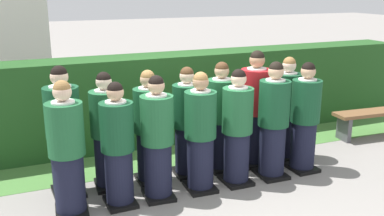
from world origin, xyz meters
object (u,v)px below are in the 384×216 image
at_px(student_rear_row_4, 221,119).
at_px(student_rear_row_6, 286,111).
at_px(student_front_row_2, 157,141).
at_px(student_front_row_3, 200,135).
at_px(student_front_row_0, 67,152).
at_px(wooden_bench, 371,118).
at_px(student_front_row_4, 237,130).
at_px(student_rear_row_3, 187,125).
at_px(student_rear_row_0, 64,135).
at_px(student_front_row_1, 118,148).
at_px(student_rear_row_2, 149,130).
at_px(student_front_row_5, 273,123).
at_px(student_in_red_blazer, 255,111).
at_px(student_rear_row_1, 107,134).
at_px(student_front_row_6, 305,120).

distance_m(student_rear_row_4, student_rear_row_6, 1.12).
distance_m(student_front_row_2, student_front_row_3, 0.58).
distance_m(student_front_row_0, student_rear_row_6, 3.38).
relative_size(student_front_row_3, student_rear_row_4, 0.99).
bearing_deg(wooden_bench, student_front_row_4, -166.66).
distance_m(student_front_row_0, wooden_bench, 5.36).
height_order(student_front_row_3, student_rear_row_3, student_front_row_3).
xyz_separation_m(student_rear_row_3, student_rear_row_6, (1.65, 0.01, 0.02)).
relative_size(student_rear_row_0, student_rear_row_4, 1.06).
xyz_separation_m(student_front_row_1, student_rear_row_2, (0.54, 0.49, 0.01)).
bearing_deg(wooden_bench, student_rear_row_3, -176.39).
bearing_deg(student_rear_row_2, student_front_row_4, -24.69).
bearing_deg(student_front_row_4, wooden_bench, 13.34).
distance_m(student_front_row_5, student_in_red_blazer, 0.50).
height_order(student_rear_row_0, student_rear_row_2, student_rear_row_0).
distance_m(student_rear_row_0, student_rear_row_6, 3.30).
distance_m(student_front_row_4, student_rear_row_1, 1.72).
height_order(student_front_row_0, student_front_row_3, student_front_row_0).
bearing_deg(student_rear_row_1, student_rear_row_3, -1.79).
relative_size(student_rear_row_2, student_rear_row_6, 0.98).
relative_size(student_in_red_blazer, wooden_bench, 1.21).
xyz_separation_m(student_front_row_0, wooden_bench, (5.29, 0.73, -0.42)).
relative_size(student_front_row_4, wooden_bench, 1.11).
relative_size(student_front_row_4, student_rear_row_2, 1.01).
height_order(student_front_row_5, student_in_red_blazer, student_in_red_blazer).
distance_m(student_front_row_4, student_rear_row_3, 0.72).
distance_m(student_front_row_6, student_rear_row_6, 0.50).
relative_size(student_front_row_5, student_rear_row_1, 1.05).
height_order(student_rear_row_0, student_rear_row_3, student_rear_row_0).
bearing_deg(student_front_row_0, student_front_row_1, -0.48).
distance_m(student_front_row_0, student_front_row_2, 1.09).
xyz_separation_m(student_rear_row_0, student_in_red_blazer, (2.74, -0.05, 0.02)).
bearing_deg(student_rear_row_0, student_rear_row_4, -1.15).
bearing_deg(student_in_red_blazer, student_rear_row_4, 178.87).
bearing_deg(student_front_row_6, student_front_row_1, -179.68).
distance_m(student_front_row_1, student_rear_row_1, 0.54).
xyz_separation_m(student_rear_row_2, student_rear_row_6, (2.20, 0.02, 0.02)).
bearing_deg(student_rear_row_4, student_front_row_6, -24.08).
height_order(student_front_row_3, student_rear_row_1, student_front_row_3).
xyz_separation_m(student_in_red_blazer, student_rear_row_6, (0.57, 0.02, -0.06)).
height_order(student_front_row_2, student_front_row_6, student_front_row_6).
bearing_deg(student_front_row_5, student_front_row_3, 179.68).
distance_m(student_front_row_0, student_front_row_1, 0.59).
bearing_deg(wooden_bench, student_rear_row_2, -176.70).
bearing_deg(student_in_red_blazer, student_front_row_5, -90.50).
height_order(student_rear_row_0, student_rear_row_6, student_rear_row_0).
bearing_deg(student_rear_row_1, student_in_red_blazer, -1.22).
bearing_deg(student_rear_row_1, wooden_bench, 2.33).
bearing_deg(student_front_row_5, student_front_row_4, 179.68).
xyz_separation_m(student_rear_row_1, student_rear_row_3, (1.12, -0.03, -0.00)).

